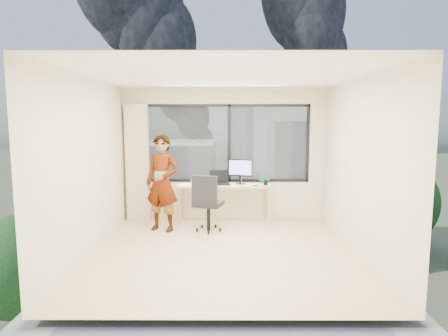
{
  "coord_description": "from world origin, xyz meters",
  "views": [
    {
      "loc": [
        0.02,
        -5.5,
        1.96
      ],
      "look_at": [
        0.0,
        1.0,
        1.15
      ],
      "focal_mm": 30.04,
      "sensor_mm": 36.0,
      "label": 1
    }
  ],
  "objects_px": {
    "desk": "(224,203)",
    "monitor": "(240,171)",
    "game_console": "(199,181)",
    "person": "(162,183)",
    "chair": "(208,202)",
    "laptop": "(220,178)",
    "handbag": "(264,178)"
  },
  "relations": [
    {
      "from": "desk",
      "to": "monitor",
      "type": "relative_size",
      "value": 3.65
    },
    {
      "from": "game_console",
      "to": "person",
      "type": "bearing_deg",
      "value": -118.23
    },
    {
      "from": "desk",
      "to": "monitor",
      "type": "distance_m",
      "value": 0.7
    },
    {
      "from": "chair",
      "to": "laptop",
      "type": "xyz_separation_m",
      "value": [
        0.2,
        0.59,
        0.34
      ]
    },
    {
      "from": "chair",
      "to": "handbag",
      "type": "distance_m",
      "value": 1.37
    },
    {
      "from": "game_console",
      "to": "laptop",
      "type": "bearing_deg",
      "value": -13.97
    },
    {
      "from": "laptop",
      "to": "handbag",
      "type": "bearing_deg",
      "value": 5.31
    },
    {
      "from": "monitor",
      "to": "handbag",
      "type": "distance_m",
      "value": 0.52
    },
    {
      "from": "desk",
      "to": "person",
      "type": "relative_size",
      "value": 1.04
    },
    {
      "from": "desk",
      "to": "laptop",
      "type": "height_order",
      "value": "laptop"
    },
    {
      "from": "desk",
      "to": "monitor",
      "type": "xyz_separation_m",
      "value": [
        0.32,
        0.07,
        0.62
      ]
    },
    {
      "from": "monitor",
      "to": "laptop",
      "type": "xyz_separation_m",
      "value": [
        -0.4,
        -0.07,
        -0.13
      ]
    },
    {
      "from": "desk",
      "to": "person",
      "type": "distance_m",
      "value": 1.33
    },
    {
      "from": "person",
      "to": "laptop",
      "type": "xyz_separation_m",
      "value": [
        1.02,
        0.56,
        0.01
      ]
    },
    {
      "from": "person",
      "to": "laptop",
      "type": "relative_size",
      "value": 4.37
    },
    {
      "from": "desk",
      "to": "handbag",
      "type": "bearing_deg",
      "value": 13.66
    },
    {
      "from": "chair",
      "to": "game_console",
      "type": "relative_size",
      "value": 3.78
    },
    {
      "from": "person",
      "to": "handbag",
      "type": "distance_m",
      "value": 2.05
    },
    {
      "from": "desk",
      "to": "game_console",
      "type": "xyz_separation_m",
      "value": [
        -0.5,
        0.19,
        0.41
      ]
    },
    {
      "from": "desk",
      "to": "handbag",
      "type": "distance_m",
      "value": 0.94
    },
    {
      "from": "handbag",
      "to": "desk",
      "type": "bearing_deg",
      "value": -148.69
    },
    {
      "from": "desk",
      "to": "chair",
      "type": "bearing_deg",
      "value": -115.01
    },
    {
      "from": "desk",
      "to": "handbag",
      "type": "relative_size",
      "value": 7.8
    },
    {
      "from": "chair",
      "to": "laptop",
      "type": "distance_m",
      "value": 0.71
    },
    {
      "from": "laptop",
      "to": "monitor",
      "type": "bearing_deg",
      "value": 3.36
    },
    {
      "from": "chair",
      "to": "person",
      "type": "xyz_separation_m",
      "value": [
        -0.83,
        0.04,
        0.34
      ]
    },
    {
      "from": "monitor",
      "to": "game_console",
      "type": "height_order",
      "value": "monitor"
    },
    {
      "from": "person",
      "to": "monitor",
      "type": "height_order",
      "value": "person"
    },
    {
      "from": "chair",
      "to": "handbag",
      "type": "xyz_separation_m",
      "value": [
        1.08,
        0.79,
        0.31
      ]
    },
    {
      "from": "game_console",
      "to": "monitor",
      "type": "bearing_deg",
      "value": 2.65
    },
    {
      "from": "desk",
      "to": "chair",
      "type": "relative_size",
      "value": 1.71
    },
    {
      "from": "laptop",
      "to": "person",
      "type": "bearing_deg",
      "value": -158.85
    }
  ]
}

